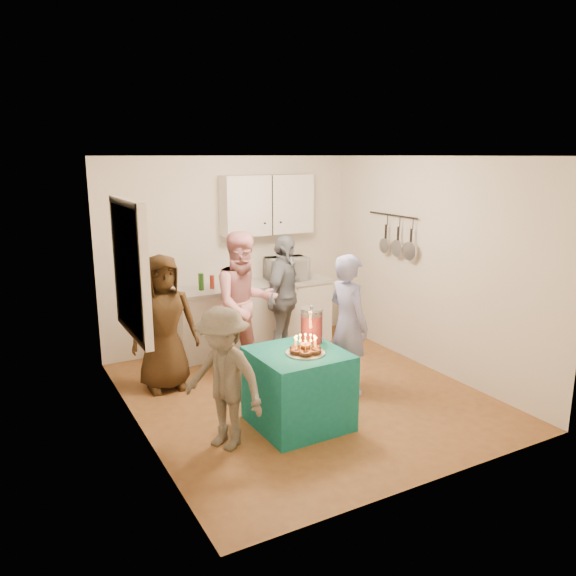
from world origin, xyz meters
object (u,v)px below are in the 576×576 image
microwave (287,269)px  punch_jar (312,326)px  counter (254,317)px  woman_back_right (284,298)px  woman_back_left (163,323)px  woman_back_center (245,304)px  child_near_left (223,378)px  man_birthday (348,324)px  party_table (298,388)px

microwave → punch_jar: (-0.87, -2.11, -0.14)m
counter → woman_back_right: woman_back_right is taller
microwave → woman_back_right: (-0.35, -0.56, -0.25)m
woman_back_left → woman_back_center: bearing=1.8°
woman_back_center → woman_back_right: (0.67, 0.26, -0.06)m
child_near_left → man_birthday: bearing=77.7°
man_birthday → woman_back_left: (-1.77, 1.06, -0.01)m
punch_jar → woman_back_right: woman_back_right is taller
woman_back_center → party_table: bearing=-94.3°
microwave → woman_back_left: woman_back_left is taller
woman_back_center → man_birthday: bearing=-53.2°
microwave → child_near_left: bearing=-121.9°
party_table → woman_back_right: 1.95m
microwave → woman_back_left: bearing=-151.0°
man_birthday → woman_back_center: (-0.78, 1.04, 0.09)m
punch_jar → man_birthday: man_birthday is taller
microwave → woman_back_center: bearing=-133.8°
punch_jar → woman_back_left: (-1.14, 1.33, -0.15)m
party_table → punch_jar: bearing=35.2°
punch_jar → woman_back_right: bearing=71.5°
woman_back_left → counter: bearing=31.3°
punch_jar → woman_back_left: size_ratio=0.22×
party_table → man_birthday: (0.89, 0.44, 0.41)m
party_table → woman_back_center: woman_back_center is taller
party_table → woman_back_left: 1.79m
man_birthday → child_near_left: size_ratio=1.19×
woman_back_right → party_table: bearing=-156.2°
microwave → woman_back_right: bearing=-114.5°
punch_jar → woman_back_right: 1.65m
punch_jar → child_near_left: (-1.06, -0.23, -0.27)m
woman_back_right → child_near_left: 2.39m
microwave → punch_jar: size_ratio=1.65×
counter → child_near_left: 2.74m
woman_back_center → child_near_left: (-0.91, -1.53, -0.21)m
counter → woman_back_left: woman_back_left is taller
party_table → punch_jar: (0.25, 0.18, 0.55)m
woman_back_left → child_near_left: (0.08, -1.56, -0.12)m
counter → punch_jar: bearing=-99.4°
man_birthday → woman_back_left: 2.06m
woman_back_right → child_near_left: size_ratio=1.23×
woman_back_center → child_near_left: woman_back_center is taller
counter → woman_back_right: bearing=-72.7°
counter → microwave: size_ratio=3.91×
woman_back_right → microwave: bearing=15.9°
woman_back_left → party_table: bearing=-56.2°
child_near_left → party_table: bearing=65.1°
man_birthday → woman_back_left: size_ratio=1.01×
counter → child_near_left: (-1.40, -2.34, 0.23)m
party_table → woman_back_center: size_ratio=0.49×
party_table → woman_back_right: bearing=65.9°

